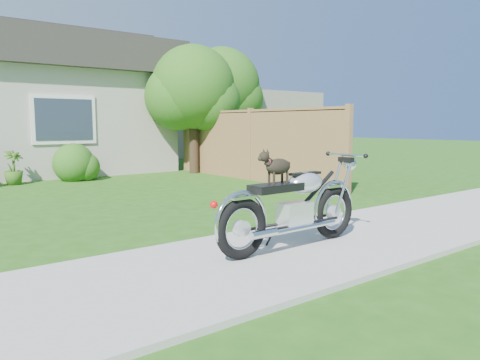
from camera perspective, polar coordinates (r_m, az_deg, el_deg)
name	(u,v)px	position (r m, az deg, el deg)	size (l,w,h in m)	color
ground	(108,294)	(4.39, -15.74, -13.22)	(80.00, 80.00, 0.00)	#235114
sidewalk	(108,292)	(4.38, -15.75, -12.98)	(24.00, 2.20, 0.04)	#9E9B93
fence	(250,145)	(12.39, 1.28, 4.33)	(0.12, 6.62, 1.90)	brown
tree_near	(198,91)	(14.24, -5.15, 10.70)	(2.56, 2.49, 3.82)	#3D2B1C
tree_far	(226,90)	(17.34, -1.77, 10.95)	(2.80, 2.77, 4.25)	#3D2B1C
potted_plant_right	(13,168)	(12.71, -25.94, 1.36)	(0.47, 0.47, 0.84)	#335E1A
motorcycle_with_dog	(294,205)	(5.51, 6.65, -3.04)	(2.22, 0.60, 1.15)	black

